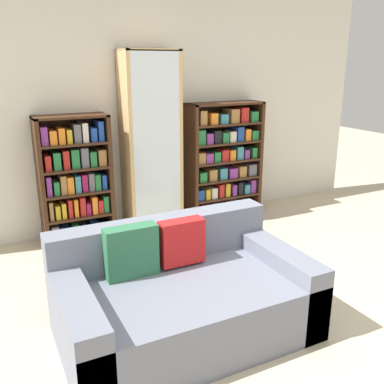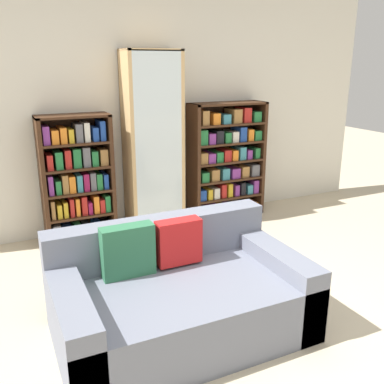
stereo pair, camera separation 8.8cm
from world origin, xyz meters
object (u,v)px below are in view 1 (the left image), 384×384
(display_cabinet, at_px, (151,143))
(bookshelf_right, at_px, (223,162))
(wine_bottle, at_px, (251,237))
(bookshelf_left, at_px, (75,181))
(couch, at_px, (182,297))

(display_cabinet, xyz_separation_m, bookshelf_right, (0.93, 0.02, -0.30))
(display_cabinet, height_order, wine_bottle, display_cabinet)
(bookshelf_right, distance_m, wine_bottle, 1.25)
(bookshelf_left, height_order, wine_bottle, bookshelf_left)
(couch, distance_m, bookshelf_left, 2.02)
(wine_bottle, bearing_deg, bookshelf_right, 73.63)
(couch, height_order, wine_bottle, couch)
(couch, bearing_deg, wine_bottle, 36.77)
(bookshelf_left, relative_size, bookshelf_right, 0.96)
(display_cabinet, bearing_deg, wine_bottle, -60.63)
(couch, relative_size, bookshelf_left, 1.27)
(bookshelf_right, bearing_deg, display_cabinet, -178.98)
(bookshelf_left, relative_size, wine_bottle, 3.43)
(couch, bearing_deg, bookshelf_right, 53.00)
(couch, distance_m, bookshelf_right, 2.49)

